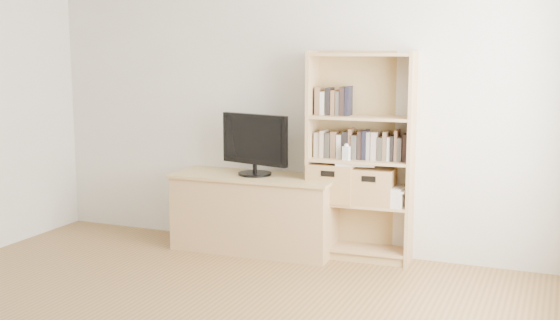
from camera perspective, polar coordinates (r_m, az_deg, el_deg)
The scene contains 11 objects.
back_wall at distance 5.82m, azimuth 1.06°, elevation 5.47°, with size 4.50×0.02×2.60m, color beige.
tv_stand at distance 5.83m, azimuth -2.04°, elevation -4.42°, with size 1.33×0.50×0.61m, color tan.
bookshelf at distance 5.54m, azimuth 6.54°, elevation 0.27°, with size 0.82×0.29×1.65m, color tan.
television at distance 5.73m, azimuth -2.07°, elevation 1.26°, with size 0.64×0.05×0.50m, color black.
books_row_mid at distance 5.54m, azimuth 6.60°, elevation 1.18°, with size 0.78×0.15×0.21m, color gray.
books_row_upper at distance 5.55m, azimuth 4.82°, elevation 4.73°, with size 0.40×0.15×0.21m, color gray.
baby_monitor at distance 5.47m, azimuth 5.40°, elevation 0.55°, with size 0.06×0.04×0.11m, color white.
basket_left at distance 5.62m, azimuth 4.31°, elevation -1.78°, with size 0.37×0.30×0.30m, color #9C6D46.
basket_right at distance 5.55m, azimuth 7.50°, elevation -2.10°, with size 0.34×0.28×0.28m, color #9C6D46.
laptop at distance 5.54m, azimuth 6.19°, elevation -0.26°, with size 0.30×0.21×0.02m, color white.
magazine_stack at distance 5.53m, azimuth 9.34°, elevation -3.03°, with size 0.18×0.26×0.12m, color silver.
Camera 1 is at (2.11, -2.91, 1.66)m, focal length 45.00 mm.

